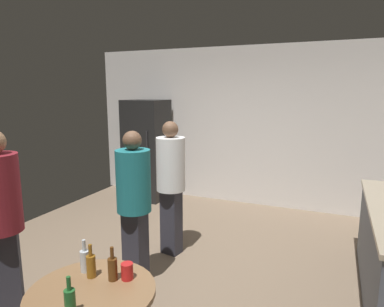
# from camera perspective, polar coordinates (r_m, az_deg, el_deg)

# --- Properties ---
(ground_plane) EXTENTS (5.20, 5.20, 0.10)m
(ground_plane) POSITION_cam_1_polar(r_m,az_deg,el_deg) (4.07, -4.26, -19.22)
(ground_plane) COLOR #7A6651
(wall_back) EXTENTS (5.32, 0.06, 2.70)m
(wall_back) POSITION_cam_1_polar(r_m,az_deg,el_deg) (6.02, 7.13, 4.54)
(wall_back) COLOR silver
(wall_back) RESTS_ON ground_plane
(refrigerator) EXTENTS (0.70, 0.68, 1.80)m
(refrigerator) POSITION_cam_1_polar(r_m,az_deg,el_deg) (6.29, -7.54, 0.64)
(refrigerator) COLOR black
(refrigerator) RESTS_ON ground_plane
(foreground_table) EXTENTS (0.80, 0.80, 0.73)m
(foreground_table) POSITION_cam_1_polar(r_m,az_deg,el_deg) (2.43, -16.27, -23.11)
(foreground_table) COLOR olive
(foreground_table) RESTS_ON ground_plane
(beer_bottle_amber) EXTENTS (0.06, 0.06, 0.23)m
(beer_bottle_amber) POSITION_cam_1_polar(r_m,az_deg,el_deg) (2.48, -16.46, -17.42)
(beer_bottle_amber) COLOR #8C5919
(beer_bottle_amber) RESTS_ON foreground_table
(beer_bottle_brown) EXTENTS (0.06, 0.06, 0.23)m
(beer_bottle_brown) POSITION_cam_1_polar(r_m,az_deg,el_deg) (2.41, -13.08, -18.10)
(beer_bottle_brown) COLOR #593314
(beer_bottle_brown) RESTS_ON foreground_table
(beer_bottle_green) EXTENTS (0.06, 0.06, 0.23)m
(beer_bottle_green) POSITION_cam_1_polar(r_m,az_deg,el_deg) (2.16, -19.66, -22.15)
(beer_bottle_green) COLOR #26662D
(beer_bottle_green) RESTS_ON foreground_table
(beer_bottle_clear) EXTENTS (0.06, 0.06, 0.23)m
(beer_bottle_clear) POSITION_cam_1_polar(r_m,az_deg,el_deg) (2.56, -17.43, -16.58)
(beer_bottle_clear) COLOR silver
(beer_bottle_clear) RESTS_ON foreground_table
(plastic_cup_red) EXTENTS (0.08, 0.08, 0.11)m
(plastic_cup_red) POSITION_cam_1_polar(r_m,az_deg,el_deg) (2.41, -10.75, -18.71)
(plastic_cup_red) COLOR red
(plastic_cup_red) RESTS_ON foreground_table
(person_in_maroon_shirt) EXTENTS (0.48, 0.48, 1.66)m
(person_in_maroon_shirt) POSITION_cam_1_polar(r_m,az_deg,el_deg) (3.25, -29.29, -8.71)
(person_in_maroon_shirt) COLOR #2D2D38
(person_in_maroon_shirt) RESTS_ON ground_plane
(person_in_teal_shirt) EXTENTS (0.38, 0.38, 1.58)m
(person_in_teal_shirt) POSITION_cam_1_polar(r_m,az_deg,el_deg) (3.45, -9.65, -7.20)
(person_in_teal_shirt) COLOR #2D2D38
(person_in_teal_shirt) RESTS_ON ground_plane
(person_in_white_shirt) EXTENTS (0.40, 0.40, 1.61)m
(person_in_white_shirt) POSITION_cam_1_polar(r_m,az_deg,el_deg) (4.06, -3.55, -4.10)
(person_in_white_shirt) COLOR #2D2D38
(person_in_white_shirt) RESTS_ON ground_plane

